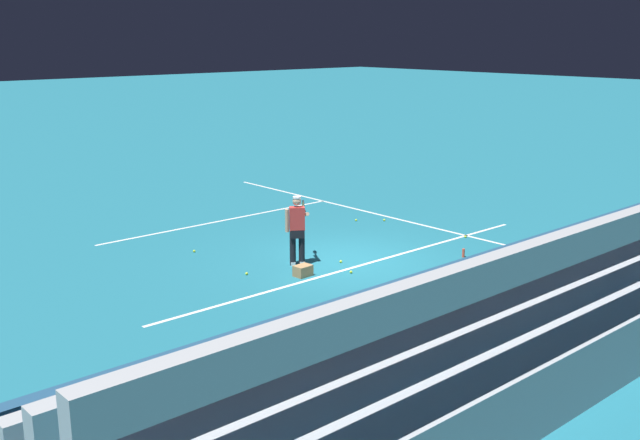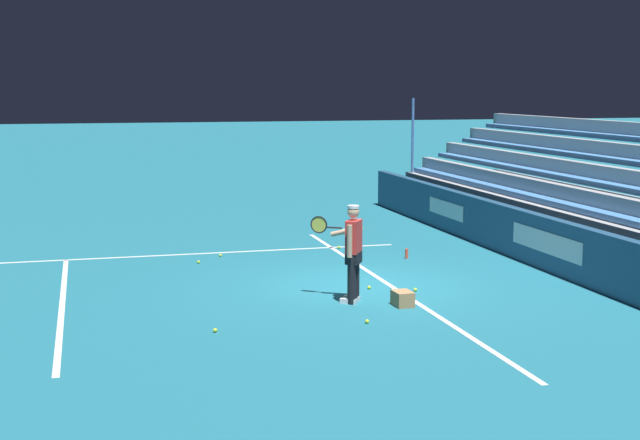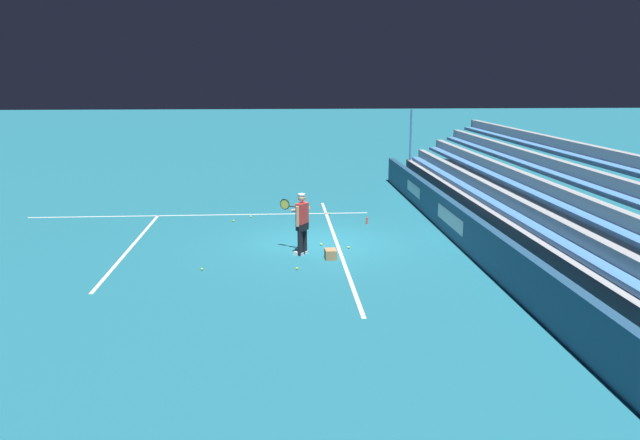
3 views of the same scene
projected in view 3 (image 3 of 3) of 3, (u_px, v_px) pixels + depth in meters
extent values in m
plane|color=#1E6B7F|center=(320.00, 243.00, 18.50)|extent=(160.00, 160.00, 0.00)
cube|color=white|center=(337.00, 243.00, 18.53)|extent=(12.00, 0.10, 0.01)
cube|color=white|center=(201.00, 215.00, 22.24)|extent=(0.10, 12.00, 0.01)
cube|color=white|center=(132.00, 246.00, 18.14)|extent=(8.22, 0.10, 0.01)
cube|color=navy|center=(457.00, 223.00, 18.65)|extent=(22.13, 0.24, 1.10)
cube|color=silver|center=(450.00, 219.00, 18.96)|extent=(2.80, 0.01, 0.44)
cube|color=silver|center=(413.00, 189.00, 24.00)|extent=(2.20, 0.01, 0.40)
cube|color=#9EA3A8|center=(529.00, 222.00, 18.80)|extent=(21.02, 3.20, 1.10)
cube|color=#4C89CC|center=(491.00, 202.00, 18.58)|extent=(20.60, 0.40, 0.12)
cube|color=#9EA3A8|center=(500.00, 197.00, 18.56)|extent=(21.02, 0.24, 0.45)
cube|color=#4C89CC|center=(518.00, 187.00, 18.53)|extent=(20.60, 0.40, 0.12)
cube|color=#9EA3A8|center=(528.00, 182.00, 18.51)|extent=(21.02, 0.24, 0.45)
cube|color=#4C89CC|center=(546.00, 171.00, 18.48)|extent=(20.60, 0.40, 0.12)
cube|color=#9EA3A8|center=(555.00, 166.00, 18.47)|extent=(21.02, 0.24, 0.45)
cube|color=#4C89CC|center=(573.00, 156.00, 18.43)|extent=(20.60, 0.40, 0.12)
cube|color=#9EA3A8|center=(583.00, 151.00, 18.42)|extent=(21.02, 0.24, 0.45)
cylinder|color=#4C70B2|center=(410.00, 147.00, 28.35)|extent=(0.08, 0.08, 3.40)
cylinder|color=black|center=(300.00, 240.00, 17.12)|extent=(0.15, 0.15, 0.88)
cylinder|color=black|center=(304.00, 238.00, 17.31)|extent=(0.15, 0.15, 0.88)
cube|color=white|center=(298.00, 254.00, 17.24)|extent=(0.25, 0.29, 0.09)
cube|color=white|center=(303.00, 252.00, 17.42)|extent=(0.25, 0.29, 0.09)
cube|color=black|center=(302.00, 226.00, 17.13)|extent=(0.40, 0.37, 0.20)
cube|color=red|center=(302.00, 213.00, 17.05)|extent=(0.42, 0.37, 0.58)
sphere|color=tan|center=(302.00, 198.00, 16.96)|extent=(0.21, 0.21, 0.21)
cylinder|color=white|center=(302.00, 195.00, 16.94)|extent=(0.20, 0.20, 0.05)
cylinder|color=tan|center=(297.00, 216.00, 16.85)|extent=(0.09, 0.09, 0.56)
cylinder|color=tan|center=(301.00, 209.00, 17.34)|extent=(0.40, 0.54, 0.24)
cylinder|color=black|center=(293.00, 207.00, 17.45)|extent=(0.19, 0.27, 0.03)
torus|color=black|center=(285.00, 204.00, 17.57)|extent=(0.19, 0.28, 0.31)
cylinder|color=#D6D14C|center=(285.00, 204.00, 17.57)|extent=(0.15, 0.23, 0.27)
cube|color=#A87F51|center=(331.00, 254.00, 16.88)|extent=(0.41, 0.32, 0.26)
sphere|color=#CCE533|center=(297.00, 268.00, 15.93)|extent=(0.07, 0.07, 0.07)
sphere|color=#CCE533|center=(349.00, 247.00, 17.90)|extent=(0.07, 0.07, 0.07)
sphere|color=#CCE533|center=(251.00, 216.00, 21.87)|extent=(0.07, 0.07, 0.07)
sphere|color=#CCE533|center=(330.00, 214.00, 22.34)|extent=(0.07, 0.07, 0.07)
sphere|color=#CCE533|center=(233.00, 221.00, 21.22)|extent=(0.07, 0.07, 0.07)
sphere|color=#CCE533|center=(202.00, 269.00, 15.87)|extent=(0.07, 0.07, 0.07)
sphere|color=#CCE533|center=(321.00, 244.00, 18.23)|extent=(0.07, 0.07, 0.07)
cylinder|color=#EA4C33|center=(367.00, 221.00, 20.90)|extent=(0.07, 0.07, 0.22)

